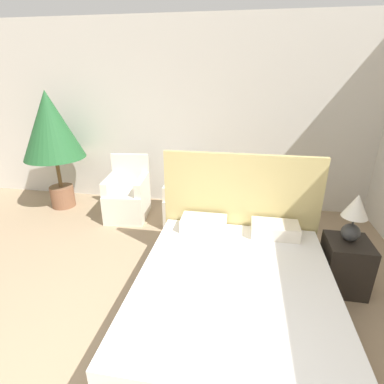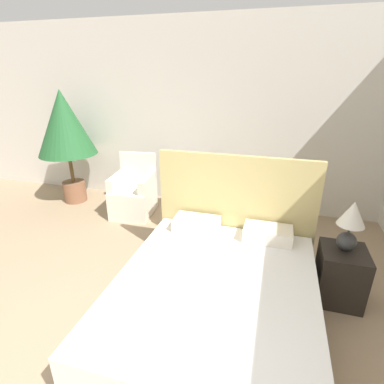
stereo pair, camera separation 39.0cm
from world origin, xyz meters
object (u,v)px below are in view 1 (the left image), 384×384
(armchair_near_window_right, at_px, (187,203))
(nightstand, at_px, (345,265))
(bed, at_px, (234,294))
(potted_palm, at_px, (51,129))
(armchair_near_window_left, at_px, (128,198))
(table_lamp, at_px, (355,214))

(armchair_near_window_right, relative_size, nightstand, 1.67)
(bed, bearing_deg, potted_palm, 145.46)
(bed, xyz_separation_m, armchair_near_window_right, (-0.79, 1.87, 0.00))
(potted_palm, bearing_deg, bed, -34.54)
(armchair_near_window_right, relative_size, potted_palm, 0.49)
(armchair_near_window_right, height_order, nightstand, armchair_near_window_right)
(armchair_near_window_right, distance_m, nightstand, 2.26)
(bed, xyz_separation_m, nightstand, (1.10, 0.65, -0.01))
(armchair_near_window_left, xyz_separation_m, table_lamp, (2.83, -1.20, 0.56))
(armchair_near_window_right, xyz_separation_m, potted_palm, (-2.15, 0.16, 1.00))
(armchair_near_window_left, xyz_separation_m, armchair_near_window_right, (0.93, 0.00, 0.00))
(nightstand, bearing_deg, bed, -149.64)
(armchair_near_window_left, relative_size, nightstand, 1.67)
(armchair_near_window_right, xyz_separation_m, nightstand, (1.90, -1.23, -0.02))
(nightstand, bearing_deg, armchair_near_window_right, 147.11)
(potted_palm, xyz_separation_m, table_lamp, (4.05, -1.35, -0.45))
(bed, height_order, armchair_near_window_left, bed)
(potted_palm, height_order, nightstand, potted_palm)
(table_lamp, bearing_deg, bed, -148.44)
(armchair_near_window_right, distance_m, table_lamp, 2.31)
(armchair_near_window_left, height_order, armchair_near_window_right, same)
(bed, relative_size, potted_palm, 1.09)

